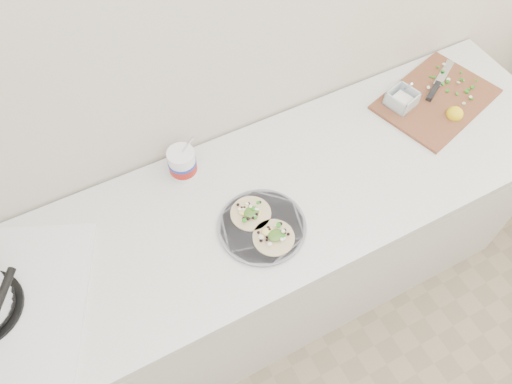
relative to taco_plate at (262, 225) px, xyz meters
name	(u,v)px	position (x,y,z in m)	size (l,w,h in m)	color
counter	(255,259)	(0.03, 0.11, -0.47)	(2.44, 0.66, 0.90)	silver
taco_plate	(262,225)	(0.00, 0.00, 0.00)	(0.29, 0.29, 0.04)	slate
tub	(183,162)	(-0.14, 0.32, 0.05)	(0.10, 0.10, 0.22)	white
cutboard	(433,97)	(0.87, 0.20, 0.00)	(0.53, 0.44, 0.07)	brown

